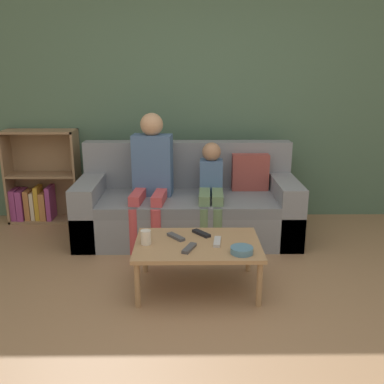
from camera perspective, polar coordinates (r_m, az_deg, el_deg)
ground_plane at (r=2.75m, az=2.60°, el=-19.43°), size 22.00×22.00×0.00m
wall_back at (r=4.61m, az=1.16°, el=12.48°), size 12.00×0.06×2.60m
couch at (r=4.19m, az=-0.46°, el=-1.96°), size 2.08×0.85×0.89m
bookshelf at (r=4.88m, az=-19.53°, el=0.85°), size 0.75×0.28×0.98m
coffee_table at (r=3.18m, az=0.75°, el=-7.38°), size 0.92×0.62×0.36m
person_adult at (r=4.02m, az=-5.44°, el=3.08°), size 0.39×0.63×1.20m
person_child at (r=3.99m, az=2.56°, el=0.66°), size 0.24×0.61×0.93m
cup_near at (r=3.14m, az=-6.17°, el=-6.02°), size 0.08×0.08×0.11m
tv_remote_0 at (r=3.31m, az=1.25°, el=-5.53°), size 0.14×0.16×0.02m
tv_remote_1 at (r=3.05m, az=-0.37°, el=-7.50°), size 0.11×0.18×0.02m
tv_remote_2 at (r=3.25m, az=-2.16°, el=-5.99°), size 0.14×0.16×0.02m
tv_remote_3 at (r=3.16m, az=3.38°, el=-6.63°), size 0.07×0.17×0.02m
snack_bowl at (r=3.01m, az=6.65°, el=-7.71°), size 0.16×0.16×0.05m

